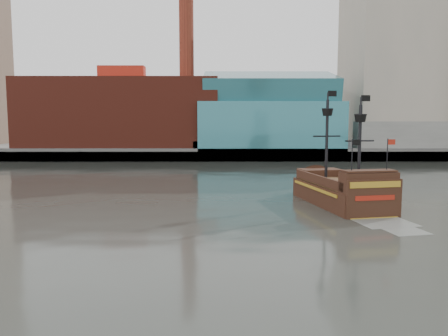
{
  "coord_description": "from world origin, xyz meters",
  "views": [
    {
      "loc": [
        -0.1,
        -24.84,
        7.94
      ],
      "look_at": [
        0.05,
        12.26,
        4.0
      ],
      "focal_mm": 35.0,
      "sensor_mm": 36.0,
      "label": 1
    }
  ],
  "objects": [
    {
      "name": "skyline",
      "position": [
        5.21,
        84.56,
        24.55
      ],
      "size": [
        149.0,
        45.0,
        62.0
      ],
      "color": "#7A5D49",
      "rests_on": "promenade_far"
    },
    {
      "name": "ground",
      "position": [
        0.0,
        0.0,
        0.0
      ],
      "size": [
        400.0,
        400.0,
        0.0
      ],
      "primitive_type": "plane",
      "color": "#272924",
      "rests_on": "ground"
    },
    {
      "name": "pirate_ship",
      "position": [
        11.31,
        16.37,
        1.07
      ],
      "size": [
        7.58,
        16.31,
        11.75
      ],
      "rotation": [
        0.0,
        0.0,
        0.19
      ],
      "color": "black",
      "rests_on": "ground"
    },
    {
      "name": "seawall",
      "position": [
        0.0,
        62.5,
        1.3
      ],
      "size": [
        220.0,
        1.0,
        2.6
      ],
      "primitive_type": "cube",
      "color": "#4C4C49",
      "rests_on": "ground"
    },
    {
      "name": "promenade_far",
      "position": [
        0.0,
        92.0,
        1.0
      ],
      "size": [
        220.0,
        60.0,
        2.0
      ],
      "primitive_type": "cube",
      "color": "slate",
      "rests_on": "ground"
    }
  ]
}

